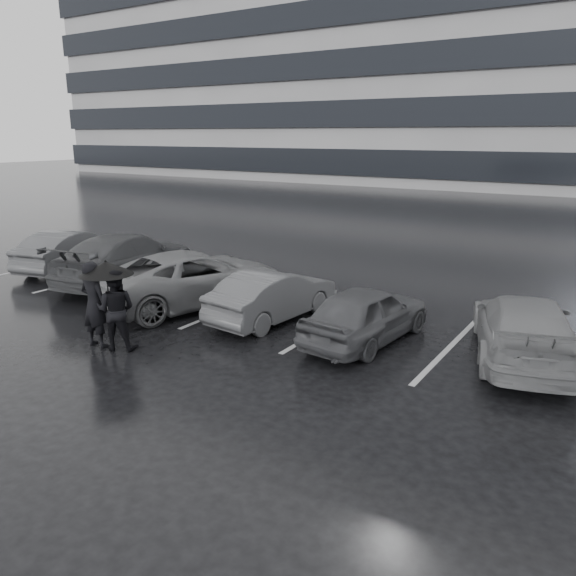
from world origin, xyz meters
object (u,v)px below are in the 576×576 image
Objects in this scene: car_main at (366,314)px; car_east at (524,328)px; car_west_c at (127,258)px; car_west_d at (71,250)px; car_west_b at (195,278)px; pedestrian_right at (116,310)px; pedestrian_left at (94,304)px; car_west_a at (273,295)px.

car_main is 3.14m from car_east.
car_east is (11.26, 0.07, -0.11)m from car_west_c.
car_east reaches higher than car_main.
car_west_d is 0.91× the size of car_east.
pedestrian_right is at bearing 122.58° from car_west_b.
car_west_d is at bearing -36.31° from pedestrian_left.
car_main is at bearing 164.95° from car_west_c.
car_west_d is 2.36× the size of pedestrian_right.
pedestrian_right is (0.84, -3.33, 0.15)m from car_west_b.
car_west_c is 2.78× the size of pedestrian_left.
pedestrian_left is (3.57, -4.07, 0.18)m from car_west_c.
pedestrian_right reaches higher than car_west_d.
pedestrian_right is (4.06, -3.93, 0.11)m from car_west_c.
car_west_a is at bearing 1.73° from car_main.
car_east is at bearing -159.96° from car_main.
pedestrian_left reaches higher than car_west_c.
car_west_a is at bearing -10.06° from car_east.
car_west_c is (-5.70, 0.58, 0.14)m from car_west_a.
pedestrian_left reaches higher than car_east.
car_west_a is 0.91× the size of car_west_d.
car_east is at bearing -156.79° from car_west_b.
car_west_d is at bearing 11.76° from car_west_b.
pedestrian_left is 1.08× the size of pedestrian_right.
car_east is at bearing 166.54° from car_west_d.
car_east is at bearing 170.41° from car_west_c.
car_west_a is at bearing 164.25° from car_west_c.
pedestrian_left reaches higher than pedestrian_right.
pedestrian_right is at bearing -166.88° from pedestrian_left.
car_east is at bearing -167.90° from car_west_a.
car_west_c is at bearing 164.55° from car_west_d.
car_main is at bearing -178.07° from car_west_a.
car_east is (3.04, 0.80, 0.02)m from car_main.
car_main is at bearing 162.34° from car_west_d.
car_main is 0.99× the size of car_west_a.
pedestrian_left is at bearing 121.31° from car_west_c.
car_east is (14.07, -0.03, -0.02)m from car_west_d.
car_west_b is 8.06m from car_east.
car_west_b is 0.99× the size of car_west_c.
pedestrian_right is (-4.16, -3.20, 0.23)m from car_main.
car_east is 2.39× the size of pedestrian_left.
car_west_c reaches higher than car_west_d.
pedestrian_left is (-4.64, -3.34, 0.30)m from car_main.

